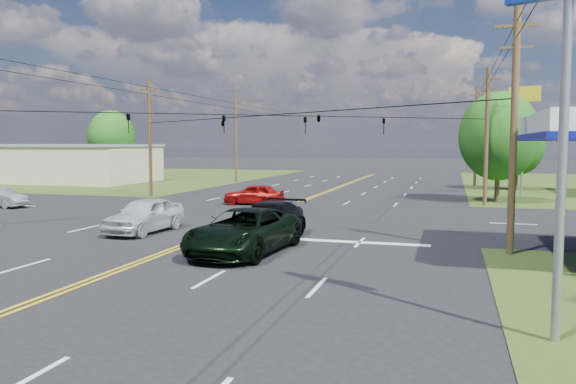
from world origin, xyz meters
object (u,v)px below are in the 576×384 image
(pole_nw, at_px, (150,136))
(pole_ne, at_px, (487,135))
(pickup_dkgreen, at_px, (244,231))
(pickup_white, at_px, (145,215))
(tree_right_b, at_px, (517,145))
(polesign_se, at_px, (568,21))
(retail_nw, at_px, (76,164))
(suv_black, at_px, (269,222))
(sedan_silver, at_px, (0,198))
(pole_left_far, at_px, (236,136))
(tree_right_a, at_px, (499,136))
(pole_right_far, at_px, (476,135))
(tree_far_l, at_px, (111,137))
(pole_se, at_px, (514,127))

(pole_nw, relative_size, pole_ne, 1.00)
(pickup_dkgreen, bearing_deg, pickup_white, 155.81)
(tree_right_b, relative_size, polesign_se, 0.83)
(retail_nw, relative_size, suv_black, 2.77)
(pole_nw, relative_size, sedan_silver, 2.40)
(pole_left_far, height_order, tree_right_a, pole_left_far)
(pole_ne, height_order, tree_right_a, pole_ne)
(retail_nw, height_order, suv_black, retail_nw)
(pickup_white, bearing_deg, suv_black, -1.56)
(tree_right_b, bearing_deg, pole_ne, -103.13)
(pole_left_far, relative_size, pickup_white, 2.01)
(pickup_white, relative_size, polesign_se, 0.58)
(retail_nw, relative_size, pole_right_far, 1.60)
(retail_nw, distance_m, pickup_white, 40.04)
(pole_ne, xyz_separation_m, pole_left_far, (-26.00, 19.00, 0.25))
(pole_left_far, distance_m, pole_right_far, 26.00)
(pole_right_far, xyz_separation_m, tree_right_b, (3.50, -4.00, -0.95))
(pole_right_far, bearing_deg, pickup_dkgreen, -104.18)
(suv_black, bearing_deg, tree_far_l, 131.25)
(pole_se, height_order, pole_nw, same)
(retail_nw, height_order, pole_ne, pole_ne)
(pole_left_far, distance_m, sedan_silver, 30.04)
(tree_far_l, distance_m, pickup_white, 49.31)
(retail_nw, distance_m, tree_far_l, 10.69)
(pole_ne, bearing_deg, pickup_white, -134.14)
(pole_nw, xyz_separation_m, tree_far_l, (-19.00, 23.00, 0.28))
(tree_far_l, bearing_deg, tree_right_b, -9.37)
(pole_left_far, height_order, tree_far_l, pole_left_far)
(tree_right_a, distance_m, pickup_dkgreen, 26.33)
(pickup_dkgreen, height_order, polesign_se, polesign_se)
(pole_se, bearing_deg, pole_right_far, 90.00)
(suv_black, relative_size, sedan_silver, 1.46)
(tree_right_a, xyz_separation_m, pickup_dkgreen, (-11.00, -23.58, -4.00))
(pole_nw, distance_m, pickup_dkgreen, 26.38)
(pickup_dkgreen, xyz_separation_m, pickup_white, (-6.50, 3.58, -0.02))
(tree_far_l, bearing_deg, suv_black, -49.17)
(tree_right_a, relative_size, polesign_se, 0.96)
(tree_far_l, height_order, polesign_se, tree_far_l)
(pole_right_far, relative_size, suv_black, 1.73)
(pole_right_far, distance_m, pickup_white, 39.84)
(pole_right_far, bearing_deg, tree_right_a, -86.42)
(tree_far_l, bearing_deg, retail_nw, -78.69)
(tree_right_b, bearing_deg, pickup_white, -122.01)
(suv_black, relative_size, polesign_se, 0.68)
(polesign_se, bearing_deg, pole_se, 90.00)
(pole_left_far, height_order, pickup_white, pole_left_far)
(pole_se, relative_size, pole_left_far, 0.95)
(pickup_dkgreen, bearing_deg, pole_right_far, 80.49)
(retail_nw, height_order, pole_se, pole_se)
(pole_ne, relative_size, pole_left_far, 0.95)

